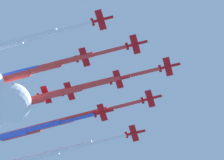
# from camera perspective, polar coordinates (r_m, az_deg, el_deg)

# --- Properties ---
(jet_lead) EXTENTS (72.85, 32.55, 3.71)m
(jet_lead) POSITION_cam_1_polar(r_m,az_deg,el_deg) (207.50, -6.12, -1.52)
(jet_lead) COLOR red
(jet_port_inner) EXTENTS (67.81, 32.18, 3.74)m
(jet_port_inner) POSITION_cam_1_polar(r_m,az_deg,el_deg) (216.50, -6.76, -4.98)
(jet_port_inner) COLOR red
(jet_starboard_inner) EXTENTS (61.83, 28.68, 3.75)m
(jet_starboard_inner) POSITION_cam_1_polar(r_m,az_deg,el_deg) (203.03, -7.96, 1.33)
(jet_starboard_inner) COLOR red
(jet_port_mid) EXTENTS (65.05, 29.98, 3.72)m
(jet_port_mid) POSITION_cam_1_polar(r_m,az_deg,el_deg) (211.29, -10.06, -2.61)
(jet_port_mid) COLOR red
(jet_starboard_mid) EXTENTS (68.12, 31.44, 3.71)m
(jet_starboard_mid) POSITION_cam_1_polar(r_m,az_deg,el_deg) (222.92, -8.38, -8.58)
(jet_starboard_mid) COLOR red
(jet_port_outer) EXTENTS (64.71, 29.81, 3.70)m
(jet_port_outer) POSITION_cam_1_polar(r_m,az_deg,el_deg) (203.05, -12.40, 3.79)
(jet_port_outer) COLOR red
(jet_starboard_outer) EXTENTS (67.76, 31.22, 3.71)m
(jet_starboard_outer) POSITION_cam_1_polar(r_m,az_deg,el_deg) (220.42, -11.94, -6.27)
(jet_starboard_outer) COLOR red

